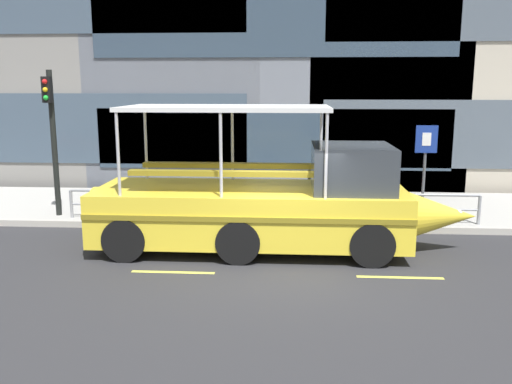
# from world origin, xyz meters

# --- Properties ---
(ground_plane) EXTENTS (120.00, 120.00, 0.00)m
(ground_plane) POSITION_xyz_m (0.00, 0.00, 0.00)
(ground_plane) COLOR #2B2B2D
(sidewalk) EXTENTS (32.00, 4.80, 0.18)m
(sidewalk) POSITION_xyz_m (0.00, 5.60, 0.09)
(sidewalk) COLOR #A8A59E
(sidewalk) RESTS_ON ground_plane
(curb_edge) EXTENTS (32.00, 0.18, 0.18)m
(curb_edge) POSITION_xyz_m (0.00, 3.11, 0.09)
(curb_edge) COLOR #B2ADA3
(curb_edge) RESTS_ON ground_plane
(lane_centreline) EXTENTS (25.80, 0.12, 0.01)m
(lane_centreline) POSITION_xyz_m (-0.00, -0.46, 0.00)
(lane_centreline) COLOR #DBD64C
(lane_centreline) RESTS_ON ground_plane
(curb_guardrail) EXTENTS (11.55, 0.09, 0.84)m
(curb_guardrail) POSITION_xyz_m (-0.48, 3.45, 0.75)
(curb_guardrail) COLOR gray
(curb_guardrail) RESTS_ON sidewalk
(traffic_light_pole) EXTENTS (0.24, 0.46, 4.19)m
(traffic_light_pole) POSITION_xyz_m (-6.73, 3.69, 2.71)
(traffic_light_pole) COLOR black
(traffic_light_pole) RESTS_ON sidewalk
(parking_sign) EXTENTS (0.60, 0.12, 2.67)m
(parking_sign) POSITION_xyz_m (3.84, 3.98, 1.99)
(parking_sign) COLOR #4C4F54
(parking_sign) RESTS_ON sidewalk
(duck_tour_boat) EXTENTS (9.24, 2.68, 3.46)m
(duck_tour_boat) POSITION_xyz_m (-0.36, 1.40, 1.11)
(duck_tour_boat) COLOR yellow
(duck_tour_boat) RESTS_ON ground_plane
(pedestrian_near_bow) EXTENTS (0.31, 0.42, 1.66)m
(pedestrian_near_bow) POSITION_xyz_m (2.95, 4.30, 1.18)
(pedestrian_near_bow) COLOR #1E2338
(pedestrian_near_bow) RESTS_ON sidewalk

